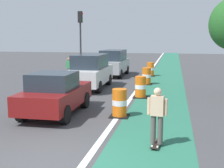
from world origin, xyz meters
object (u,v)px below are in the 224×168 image
object	(u,v)px
traffic_barrel_far	(150,69)
pedestrian_crossing	(69,68)
traffic_barrel_front	(120,103)
traffic_barrel_mid	(141,87)
traffic_light_corner	(80,31)
parked_suv_second	(90,71)
parked_sedan_nearest	(55,94)
skateboarder_on_lane	(157,115)
traffic_barrel_back	(147,76)
parked_suv_third	(113,63)

from	to	relation	value
traffic_barrel_far	pedestrian_crossing	world-z (taller)	pedestrian_crossing
traffic_barrel_front	traffic_barrel_mid	distance (m)	3.89
traffic_barrel_front	traffic_light_corner	xyz separation A→B (m)	(-5.56, 12.59, 2.97)
traffic_barrel_far	parked_suv_second	bearing A→B (deg)	-115.81
parked_sedan_nearest	traffic_barrel_far	size ratio (longest dim) A/B	3.78
traffic_barrel_front	traffic_barrel_far	distance (m)	12.38
traffic_barrel_mid	parked_suv_second	bearing A→B (deg)	146.59
traffic_light_corner	parked_sedan_nearest	bearing A→B (deg)	-76.84
traffic_barrel_mid	pedestrian_crossing	xyz separation A→B (m)	(-5.62, 4.93, 0.33)
traffic_light_corner	skateboarder_on_lane	bearing A→B (deg)	-65.22
parked_sedan_nearest	pedestrian_crossing	world-z (taller)	parked_sedan_nearest
traffic_barrel_front	traffic_light_corner	bearing A→B (deg)	113.81
skateboarder_on_lane	traffic_barrel_far	xyz separation A→B (m)	(-1.40, 15.29, -0.38)
parked_sedan_nearest	parked_suv_second	world-z (taller)	parked_suv_second
traffic_light_corner	traffic_barrel_mid	bearing A→B (deg)	-55.76
traffic_barrel_back	traffic_barrel_far	bearing A→B (deg)	91.13
parked_sedan_nearest	traffic_barrel_back	distance (m)	8.82
parked_suv_third	traffic_barrel_far	size ratio (longest dim) A/B	4.24
skateboarder_on_lane	parked_suv_second	distance (m)	9.99
traffic_barrel_mid	traffic_light_corner	distance (m)	10.96
traffic_barrel_back	traffic_barrel_mid	bearing A→B (deg)	-88.76
traffic_barrel_far	parked_sedan_nearest	bearing A→B (deg)	-102.51
pedestrian_crossing	traffic_barrel_front	bearing A→B (deg)	-59.23
traffic_barrel_far	traffic_barrel_front	bearing A→B (deg)	-90.95
pedestrian_crossing	traffic_barrel_far	bearing A→B (deg)	33.32
traffic_barrel_back	parked_sedan_nearest	bearing A→B (deg)	-108.95
parked_suv_third	traffic_barrel_far	distance (m)	2.97
traffic_barrel_mid	pedestrian_crossing	world-z (taller)	pedestrian_crossing
traffic_barrel_mid	traffic_light_corner	size ratio (longest dim) A/B	0.21
parked_sedan_nearest	parked_suv_second	bearing A→B (deg)	92.75
parked_suv_second	traffic_barrel_far	bearing A→B (deg)	64.19
parked_suv_second	traffic_light_corner	world-z (taller)	traffic_light_corner
parked_sedan_nearest	traffic_barrel_mid	size ratio (longest dim) A/B	3.78
skateboarder_on_lane	traffic_barrel_mid	size ratio (longest dim) A/B	1.55
traffic_barrel_far	traffic_barrel_mid	bearing A→B (deg)	-88.81
skateboarder_on_lane	traffic_barrel_back	bearing A→B (deg)	96.75
skateboarder_on_lane	pedestrian_crossing	xyz separation A→B (m)	(-6.84, 11.71, -0.05)
parked_suv_second	traffic_barrel_mid	distance (m)	3.93
traffic_barrel_front	traffic_barrel_back	world-z (taller)	same
traffic_barrel_back	traffic_barrel_far	world-z (taller)	same
parked_suv_second	traffic_barrel_back	distance (m)	3.86
traffic_barrel_mid	traffic_light_corner	world-z (taller)	traffic_light_corner
parked_suv_third	pedestrian_crossing	size ratio (longest dim) A/B	2.87
parked_suv_second	traffic_barrel_back	bearing A→B (deg)	34.47
parked_sedan_nearest	traffic_barrel_front	xyz separation A→B (m)	(2.58, 0.15, -0.30)
parked_suv_third	traffic_barrel_mid	size ratio (longest dim) A/B	4.24
parked_sedan_nearest	traffic_light_corner	bearing A→B (deg)	103.16
traffic_barrel_front	traffic_barrel_far	bearing A→B (deg)	89.05
traffic_barrel_front	traffic_barrel_mid	xyz separation A→B (m)	(0.38, 3.87, 0.00)
traffic_barrel_front	traffic_light_corner	distance (m)	14.08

